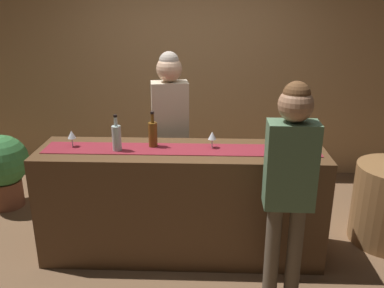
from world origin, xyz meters
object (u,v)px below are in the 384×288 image
at_px(bartender, 170,121).
at_px(wine_bottle_amber, 153,134).
at_px(wine_bottle_clear, 117,138).
at_px(wine_glass_near_customer, 72,135).
at_px(wine_glass_mid_counter, 212,136).
at_px(customer_sipping, 290,174).
at_px(potted_plant_tall, 3,166).

bearing_deg(bartender, wine_bottle_amber, 70.09).
distance_m(wine_bottle_clear, wine_glass_near_customer, 0.40).
bearing_deg(wine_glass_mid_counter, bartender, 126.27).
relative_size(wine_bottle_amber, wine_glass_mid_counter, 2.10).
height_order(customer_sipping, potted_plant_tall, customer_sipping).
bearing_deg(bartender, wine_bottle_clear, 49.59).
distance_m(wine_bottle_clear, bartender, 0.73).
bearing_deg(bartender, customer_sipping, 119.26).
height_order(wine_glass_mid_counter, bartender, bartender).
bearing_deg(potted_plant_tall, bartender, -6.84).
bearing_deg(wine_bottle_clear, wine_glass_near_customer, 169.48).
bearing_deg(wine_glass_near_customer, wine_bottle_amber, 2.75).
distance_m(customer_sipping, potted_plant_tall, 3.10).
height_order(wine_glass_mid_counter, customer_sipping, customer_sipping).
bearing_deg(potted_plant_tall, wine_bottle_clear, -30.49).
bearing_deg(customer_sipping, bartender, 130.03).
xyz_separation_m(wine_bottle_clear, wine_glass_mid_counter, (0.77, 0.09, -0.01)).
height_order(wine_bottle_clear, wine_glass_mid_counter, wine_bottle_clear).
xyz_separation_m(wine_glass_near_customer, customer_sipping, (1.68, -0.59, -0.06)).
xyz_separation_m(wine_bottle_amber, bartender, (0.10, 0.52, -0.04)).
height_order(wine_bottle_amber, wine_glass_mid_counter, wine_bottle_amber).
distance_m(wine_bottle_amber, customer_sipping, 1.19).
bearing_deg(customer_sipping, wine_bottle_clear, 159.43).
relative_size(bartender, potted_plant_tall, 2.12).
relative_size(wine_bottle_clear, wine_glass_near_customer, 2.10).
bearing_deg(customer_sipping, wine_glass_near_customer, 161.94).
distance_m(wine_glass_mid_counter, customer_sipping, 0.81).
height_order(wine_bottle_clear, bartender, bartender).
distance_m(bartender, customer_sipping, 1.47).
relative_size(wine_bottle_clear, wine_bottle_amber, 1.00).
distance_m(wine_bottle_amber, potted_plant_tall, 1.97).
bearing_deg(wine_glass_mid_counter, customer_sipping, -49.28).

